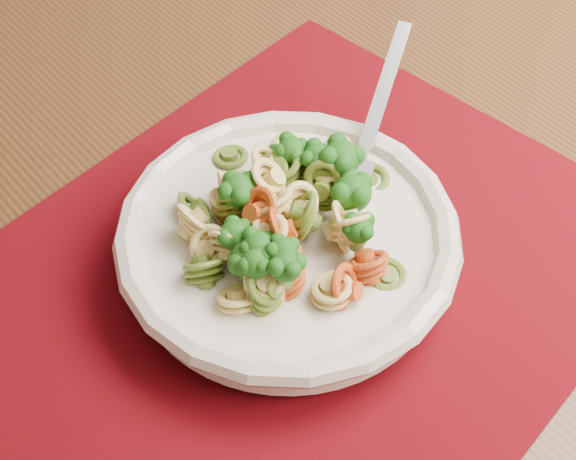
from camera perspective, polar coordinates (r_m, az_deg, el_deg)
name	(u,v)px	position (r m, az deg, el deg)	size (l,w,h in m)	color
dining_table	(260,324)	(0.69, -2.02, -6.73)	(1.48, 1.17, 0.74)	#4D2E15
placemat	(284,287)	(0.58, -0.26, -4.09)	(0.50, 0.39, 0.00)	#500305
pasta_bowl	(288,240)	(0.57, 0.00, -0.73)	(0.24, 0.24, 0.05)	beige
pasta_broccoli_heap	(288,224)	(0.55, 0.00, 0.40)	(0.21, 0.21, 0.06)	tan
fork	(356,175)	(0.59, 4.89, 3.93)	(0.19, 0.02, 0.01)	silver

